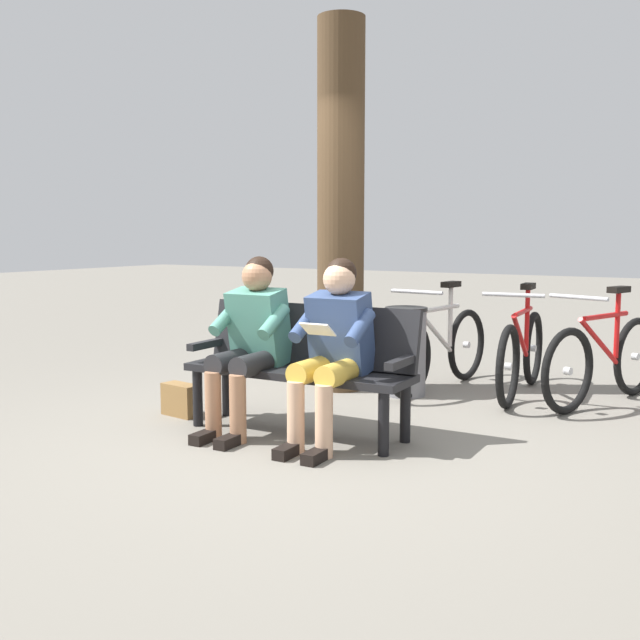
{
  "coord_description": "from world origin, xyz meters",
  "views": [
    {
      "loc": [
        -2.46,
        4.0,
        1.36
      ],
      "look_at": [
        0.19,
        -0.4,
        0.75
      ],
      "focal_mm": 41.24,
      "sensor_mm": 36.0,
      "label": 1
    }
  ],
  "objects": [
    {
      "name": "bicycle_black",
      "position": [
        -0.09,
        -1.96,
        0.36
      ],
      "size": [
        0.48,
        1.67,
        0.94
      ],
      "rotation": [
        0.0,
        0.0,
        1.45
      ],
      "color": "black",
      "rests_on": "ground"
    },
    {
      "name": "bench",
      "position": [
        0.19,
        -0.18,
        0.51
      ],
      "size": [
        1.61,
        0.52,
        0.87
      ],
      "rotation": [
        0.0,
        0.0,
        0.03
      ],
      "color": "black",
      "rests_on": "ground"
    },
    {
      "name": "bicycle_red",
      "position": [
        -1.43,
        -2.09,
        0.36
      ],
      "size": [
        0.67,
        1.6,
        0.94
      ],
      "rotation": [
        0.0,
        0.0,
        1.23
      ],
      "color": "black",
      "rests_on": "ground"
    },
    {
      "name": "litter_bin",
      "position": [
        0.06,
        -1.58,
        0.37
      ],
      "size": [
        0.35,
        0.35,
        0.75
      ],
      "color": "slate",
      "rests_on": "ground"
    },
    {
      "name": "tree_trunk",
      "position": [
        0.66,
        -1.54,
        1.57
      ],
      "size": [
        0.4,
        0.4,
        3.15
      ],
      "primitive_type": "cylinder",
      "color": "#4C3823",
      "rests_on": "ground"
    },
    {
      "name": "person_companion",
      "position": [
        0.51,
        -0.01,
        0.66
      ],
      "size": [
        0.5,
        0.77,
        1.2
      ],
      "rotation": [
        0.0,
        0.0,
        0.03
      ],
      "color": "#4C8C7A",
      "rests_on": "ground"
    },
    {
      "name": "person_reading",
      "position": [
        -0.13,
        -0.03,
        0.66
      ],
      "size": [
        0.5,
        0.77,
        1.2
      ],
      "rotation": [
        0.0,
        0.0,
        0.03
      ],
      "color": "#334772",
      "rests_on": "ground"
    },
    {
      "name": "bicycle_purple",
      "position": [
        -0.78,
        -2.07,
        0.36
      ],
      "size": [
        0.48,
        1.68,
        0.94
      ],
      "rotation": [
        0.0,
        0.0,
        1.65
      ],
      "color": "black",
      "rests_on": "ground"
    },
    {
      "name": "handbag",
      "position": [
        1.21,
        -0.07,
        0.12
      ],
      "size": [
        0.32,
        0.18,
        0.24
      ],
      "primitive_type": "cube",
      "rotation": [
        0.0,
        0.0,
        -0.13
      ],
      "color": "olive",
      "rests_on": "ground"
    },
    {
      "name": "ground_plane",
      "position": [
        0.0,
        0.0,
        0.0
      ],
      "size": [
        40.0,
        40.0,
        0.0
      ],
      "primitive_type": "plane",
      "color": "slate"
    }
  ]
}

